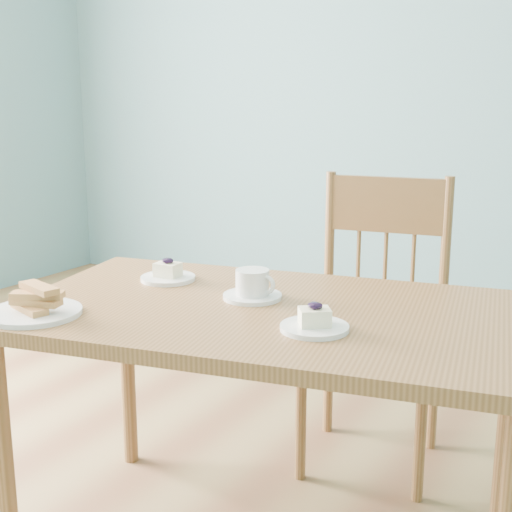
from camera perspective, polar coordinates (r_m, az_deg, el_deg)
room at (r=1.82m, az=-13.80°, el=15.16°), size 5.01×5.01×2.71m
dining_table at (r=1.89m, az=1.07°, el=-6.23°), size 1.48×1.04×0.72m
dining_chair at (r=2.47m, az=9.55°, el=-5.11°), size 0.53×0.51×0.99m
cheesecake_plate_near at (r=1.69m, az=4.71°, el=-5.37°), size 0.16×0.16×0.07m
cheesecake_plate_far at (r=2.14m, az=-7.07°, el=-1.48°), size 0.16×0.16×0.07m
coffee_cup at (r=1.93m, az=-0.25°, el=-2.45°), size 0.16×0.16×0.08m
biscotti_plate at (r=1.88m, az=-17.36°, el=-3.86°), size 0.24×0.24×0.08m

